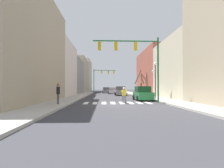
{
  "coord_description": "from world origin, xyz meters",
  "views": [
    {
      "loc": [
        -1.32,
        -15.94,
        1.56
      ],
      "look_at": [
        0.39,
        22.51,
        2.34
      ],
      "focal_mm": 28.0,
      "sensor_mm": 36.0,
      "label": 1
    }
  ],
  "objects_px": {
    "street_lamp_right_corner": "(155,73)",
    "street_tree_left_mid": "(147,86)",
    "traffic_signal_far": "(102,75)",
    "street_tree_left_far": "(141,84)",
    "car_parked_right_far": "(106,90)",
    "car_parked_left_mid": "(120,91)",
    "car_driving_away_lane": "(112,91)",
    "pedestrian_waiting_at_curb": "(58,92)",
    "car_parked_left_near": "(143,94)",
    "traffic_signal_near": "(135,54)",
    "pedestrian_crossing_street": "(124,94)"
  },
  "relations": [
    {
      "from": "traffic_signal_near",
      "to": "street_tree_left_mid",
      "type": "xyz_separation_m",
      "value": [
        3.98,
        11.03,
        -3.2
      ]
    },
    {
      "from": "car_parked_right_far",
      "to": "car_parked_left_near",
      "type": "distance_m",
      "value": 29.28
    },
    {
      "from": "pedestrian_crossing_street",
      "to": "street_tree_left_mid",
      "type": "height_order",
      "value": "street_tree_left_mid"
    },
    {
      "from": "car_parked_left_mid",
      "to": "car_parked_right_far",
      "type": "relative_size",
      "value": 1.06
    },
    {
      "from": "traffic_signal_far",
      "to": "street_tree_left_far",
      "type": "relative_size",
      "value": 1.39
    },
    {
      "from": "car_parked_right_far",
      "to": "street_lamp_right_corner",
      "type": "bearing_deg",
      "value": 12.22
    },
    {
      "from": "car_driving_away_lane",
      "to": "pedestrian_waiting_at_curb",
      "type": "relative_size",
      "value": 2.33
    },
    {
      "from": "car_driving_away_lane",
      "to": "pedestrian_crossing_street",
      "type": "height_order",
      "value": "pedestrian_crossing_street"
    },
    {
      "from": "street_tree_left_mid",
      "to": "street_lamp_right_corner",
      "type": "bearing_deg",
      "value": -94.42
    },
    {
      "from": "car_parked_right_far",
      "to": "street_tree_left_mid",
      "type": "height_order",
      "value": "street_tree_left_mid"
    },
    {
      "from": "pedestrian_waiting_at_curb",
      "to": "street_tree_left_mid",
      "type": "distance_m",
      "value": 17.46
    },
    {
      "from": "car_driving_away_lane",
      "to": "street_lamp_right_corner",
      "type": "bearing_deg",
      "value": -168.17
    },
    {
      "from": "street_tree_left_mid",
      "to": "car_driving_away_lane",
      "type": "bearing_deg",
      "value": 108.39
    },
    {
      "from": "car_parked_left_near",
      "to": "car_driving_away_lane",
      "type": "relative_size",
      "value": 1.02
    },
    {
      "from": "car_parked_left_near",
      "to": "street_tree_left_far",
      "type": "height_order",
      "value": "street_tree_left_far"
    },
    {
      "from": "traffic_signal_near",
      "to": "street_tree_left_far",
      "type": "bearing_deg",
      "value": 75.79
    },
    {
      "from": "traffic_signal_far",
      "to": "car_parked_right_far",
      "type": "distance_m",
      "value": 4.68
    },
    {
      "from": "street_lamp_right_corner",
      "to": "street_tree_left_far",
      "type": "distance_m",
      "value": 11.21
    },
    {
      "from": "street_lamp_right_corner",
      "to": "car_parked_left_mid",
      "type": "relative_size",
      "value": 1.02
    },
    {
      "from": "car_parked_left_near",
      "to": "street_tree_left_far",
      "type": "relative_size",
      "value": 0.87
    },
    {
      "from": "street_lamp_right_corner",
      "to": "car_parked_left_near",
      "type": "relative_size",
      "value": 1.11
    },
    {
      "from": "traffic_signal_far",
      "to": "street_tree_left_far",
      "type": "height_order",
      "value": "traffic_signal_far"
    },
    {
      "from": "pedestrian_waiting_at_curb",
      "to": "street_tree_left_far",
      "type": "distance_m",
      "value": 21.32
    },
    {
      "from": "car_parked_left_mid",
      "to": "car_parked_left_near",
      "type": "bearing_deg",
      "value": -173.9
    },
    {
      "from": "pedestrian_crossing_street",
      "to": "pedestrian_waiting_at_curb",
      "type": "relative_size",
      "value": 0.9
    },
    {
      "from": "traffic_signal_near",
      "to": "street_lamp_right_corner",
      "type": "height_order",
      "value": "traffic_signal_near"
    },
    {
      "from": "traffic_signal_far",
      "to": "pedestrian_crossing_street",
      "type": "relative_size",
      "value": 4.21
    },
    {
      "from": "pedestrian_waiting_at_curb",
      "to": "street_tree_left_far",
      "type": "relative_size",
      "value": 0.37
    },
    {
      "from": "pedestrian_waiting_at_curb",
      "to": "street_tree_left_far",
      "type": "xyz_separation_m",
      "value": [
        10.98,
        18.24,
        1.04
      ]
    },
    {
      "from": "street_lamp_right_corner",
      "to": "car_parked_left_near",
      "type": "xyz_separation_m",
      "value": [
        -1.92,
        -1.19,
        -2.64
      ]
    },
    {
      "from": "car_parked_left_mid",
      "to": "street_tree_left_far",
      "type": "relative_size",
      "value": 0.94
    },
    {
      "from": "traffic_signal_far",
      "to": "street_lamp_right_corner",
      "type": "relative_size",
      "value": 1.44
    },
    {
      "from": "traffic_signal_far",
      "to": "car_driving_away_lane",
      "type": "distance_m",
      "value": 6.76
    },
    {
      "from": "street_tree_left_far",
      "to": "street_tree_left_mid",
      "type": "bearing_deg",
      "value": -90.01
    },
    {
      "from": "traffic_signal_near",
      "to": "pedestrian_crossing_street",
      "type": "relative_size",
      "value": 4.24
    },
    {
      "from": "traffic_signal_far",
      "to": "street_tree_left_far",
      "type": "distance_m",
      "value": 17.02
    },
    {
      "from": "pedestrian_crossing_street",
      "to": "car_parked_right_far",
      "type": "bearing_deg",
      "value": 66.22
    },
    {
      "from": "car_driving_away_lane",
      "to": "street_tree_left_mid",
      "type": "height_order",
      "value": "street_tree_left_mid"
    },
    {
      "from": "traffic_signal_far",
      "to": "car_parked_left_mid",
      "type": "bearing_deg",
      "value": -74.19
    },
    {
      "from": "car_parked_left_near",
      "to": "street_tree_left_far",
      "type": "xyz_separation_m",
      "value": [
        2.42,
        12.33,
        1.44
      ]
    },
    {
      "from": "car_parked_left_near",
      "to": "street_tree_left_mid",
      "type": "height_order",
      "value": "street_tree_left_mid"
    },
    {
      "from": "car_parked_left_mid",
      "to": "street_tree_left_mid",
      "type": "xyz_separation_m",
      "value": [
        3.88,
        -6.07,
        0.94
      ]
    },
    {
      "from": "pedestrian_waiting_at_curb",
      "to": "street_tree_left_mid",
      "type": "height_order",
      "value": "street_tree_left_mid"
    },
    {
      "from": "street_tree_left_far",
      "to": "car_parked_right_far",
      "type": "bearing_deg",
      "value": 111.38
    },
    {
      "from": "traffic_signal_far",
      "to": "car_parked_left_mid",
      "type": "xyz_separation_m",
      "value": [
        3.83,
        -13.54,
        -4.11
      ]
    },
    {
      "from": "street_lamp_right_corner",
      "to": "street_tree_left_mid",
      "type": "height_order",
      "value": "street_lamp_right_corner"
    },
    {
      "from": "car_parked_left_mid",
      "to": "car_parked_left_near",
      "type": "height_order",
      "value": "car_parked_left_mid"
    },
    {
      "from": "car_driving_away_lane",
      "to": "pedestrian_crossing_street",
      "type": "bearing_deg",
      "value": 179.83
    },
    {
      "from": "traffic_signal_far",
      "to": "street_tree_left_mid",
      "type": "bearing_deg",
      "value": -68.51
    },
    {
      "from": "traffic_signal_far",
      "to": "car_parked_left_mid",
      "type": "relative_size",
      "value": 1.48
    }
  ]
}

